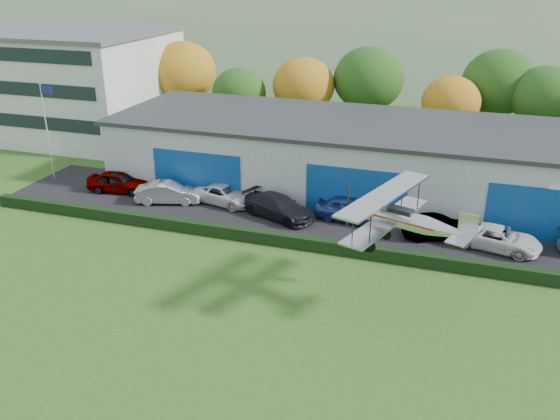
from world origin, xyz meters
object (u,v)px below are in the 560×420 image
(car_0, at_px, (118,182))
(biplane, at_px, (402,217))
(office_block, at_px, (64,82))
(car_5, at_px, (438,228))
(flagpole, at_px, (47,123))
(car_2, at_px, (224,195))
(car_6, at_px, (498,238))
(car_1, at_px, (168,193))
(car_3, at_px, (279,207))
(hangar, at_px, (372,157))
(car_4, at_px, (351,209))

(car_0, bearing_deg, biplane, -120.20)
(office_block, bearing_deg, car_5, -20.84)
(flagpole, xyz_separation_m, car_2, (15.28, -0.51, -4.05))
(car_0, distance_m, car_6, 27.82)
(car_1, distance_m, car_2, 4.16)
(car_1, bearing_deg, flagpole, 64.19)
(car_1, relative_size, car_3, 0.87)
(car_5, height_order, biplane, biplane)
(hangar, xyz_separation_m, car_3, (-5.00, -7.68, -1.82))
(office_block, relative_size, car_2, 4.18)
(car_2, height_order, car_5, car_5)
(car_6, bearing_deg, car_3, 100.79)
(car_3, distance_m, car_4, 4.98)
(car_1, bearing_deg, car_2, -91.35)
(car_2, bearing_deg, car_0, 104.21)
(car_2, bearing_deg, hangar, -43.93)
(car_0, distance_m, car_3, 13.38)
(flagpole, bearing_deg, car_1, -8.38)
(car_0, bearing_deg, car_1, -107.01)
(car_2, xyz_separation_m, car_4, (9.48, -0.23, 0.15))
(car_0, relative_size, car_3, 0.87)
(car_2, xyz_separation_m, car_5, (15.40, -1.26, 0.06))
(hangar, height_order, car_3, hangar)
(hangar, xyz_separation_m, biplane, (4.29, -16.42, 2.26))
(car_1, xyz_separation_m, car_3, (8.60, -0.04, 0.01))
(car_2, distance_m, car_3, 4.75)
(flagpole, bearing_deg, office_block, 121.97)
(car_3, bearing_deg, biplane, -111.51)
(car_4, bearing_deg, car_3, 107.40)
(flagpole, bearing_deg, car_3, -4.90)
(flagpole, bearing_deg, car_4, -1.71)
(car_5, distance_m, biplane, 9.72)
(office_block, height_order, car_1, office_block)
(car_5, height_order, car_6, car_5)
(office_block, xyz_separation_m, car_4, (32.88, -13.74, -4.33))
(car_5, bearing_deg, office_block, 52.58)
(car_3, bearing_deg, hangar, -11.35)
(hangar, relative_size, car_3, 7.48)
(car_4, relative_size, car_6, 0.96)
(car_2, height_order, car_4, car_4)
(car_0, height_order, car_4, car_4)
(car_0, xyz_separation_m, car_5, (24.15, -0.92, -0.05))
(biplane, bearing_deg, office_block, 165.95)
(car_3, relative_size, car_4, 1.11)
(office_block, distance_m, car_2, 27.39)
(car_1, relative_size, car_5, 1.04)
(flagpole, xyz_separation_m, car_6, (34.32, -2.10, -4.02))
(hangar, xyz_separation_m, car_6, (9.43, -8.08, -1.89))
(car_5, bearing_deg, car_1, 73.11)
(hangar, relative_size, biplane, 5.22)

